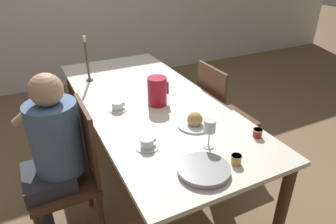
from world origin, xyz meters
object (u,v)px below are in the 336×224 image
(serving_tray, at_px, (204,170))
(red_pitcher, at_px, (157,91))
(jam_jar_red, at_px, (236,159))
(bread_plate, at_px, (195,122))
(person_seated, at_px, (52,149))
(teacup_near_person, at_px, (147,144))
(chair_opposite, at_px, (220,115))
(wine_glass_water, at_px, (210,127))
(candlestick_tall, at_px, (88,63))
(teacup_across, at_px, (118,107))
(jam_jar_amber, at_px, (258,132))
(chair_person_side, at_px, (73,172))

(serving_tray, bearing_deg, red_pitcher, 81.84)
(red_pitcher, distance_m, jam_jar_red, 0.83)
(bread_plate, bearing_deg, person_seated, 163.92)
(red_pitcher, height_order, teacup_near_person, red_pitcher)
(chair_opposite, relative_size, wine_glass_water, 5.49)
(person_seated, relative_size, red_pitcher, 5.65)
(wine_glass_water, relative_size, candlestick_tall, 0.45)
(person_seated, relative_size, teacup_across, 8.68)
(candlestick_tall, bearing_deg, wine_glass_water, -74.47)
(person_seated, height_order, red_pitcher, person_seated)
(teacup_near_person, relative_size, bread_plate, 0.60)
(jam_jar_amber, bearing_deg, chair_person_side, 153.92)
(chair_person_side, relative_size, candlestick_tall, 2.44)
(teacup_near_person, bearing_deg, person_seated, 145.55)
(teacup_near_person, bearing_deg, serving_tray, -63.06)
(chair_person_side, bearing_deg, jam_jar_red, -131.18)
(chair_person_side, bearing_deg, teacup_across, -61.85)
(chair_opposite, xyz_separation_m, candlestick_tall, (-0.96, 0.64, 0.42))
(jam_jar_amber, bearing_deg, bread_plate, 133.79)
(candlestick_tall, bearing_deg, jam_jar_red, -74.85)
(chair_opposite, bearing_deg, jam_jar_red, -32.21)
(red_pitcher, height_order, candlestick_tall, candlestick_tall)
(serving_tray, bearing_deg, candlestick_tall, 98.31)
(teacup_across, distance_m, jam_jar_amber, 0.96)
(wine_glass_water, distance_m, jam_jar_red, 0.22)
(jam_jar_amber, xyz_separation_m, candlestick_tall, (-0.69, 1.36, 0.13))
(jam_jar_red, bearing_deg, chair_person_side, 138.82)
(red_pitcher, height_order, bread_plate, red_pitcher)
(wine_glass_water, xyz_separation_m, teacup_near_person, (-0.32, 0.15, -0.10))
(person_seated, bearing_deg, jam_jar_amber, -115.14)
(red_pitcher, xyz_separation_m, wine_glass_water, (0.03, -0.63, 0.02))
(chair_person_side, xyz_separation_m, candlestick_tall, (0.35, 0.85, 0.42))
(jam_jar_amber, height_order, jam_jar_red, same)
(red_pitcher, relative_size, jam_jar_amber, 3.65)
(bread_plate, height_order, candlestick_tall, candlestick_tall)
(chair_opposite, height_order, teacup_near_person, chair_opposite)
(chair_opposite, bearing_deg, serving_tray, -40.87)
(person_seated, xyz_separation_m, jam_jar_red, (0.85, -0.68, 0.10))
(person_seated, distance_m, teacup_near_person, 0.60)
(red_pitcher, bearing_deg, jam_jar_red, -84.82)
(person_seated, relative_size, teacup_near_person, 8.68)
(wine_glass_water, bearing_deg, jam_jar_amber, -7.40)
(chair_opposite, xyz_separation_m, wine_glass_water, (-0.59, -0.68, 0.39))
(jam_jar_amber, distance_m, candlestick_tall, 1.53)
(bread_plate, distance_m, candlestick_tall, 1.16)
(serving_tray, height_order, jam_jar_red, jam_jar_red)
(wine_glass_water, distance_m, serving_tray, 0.26)
(red_pitcher, xyz_separation_m, jam_jar_amber, (0.36, -0.67, -0.08))
(bread_plate, distance_m, jam_jar_amber, 0.39)
(teacup_near_person, distance_m, jam_jar_red, 0.50)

